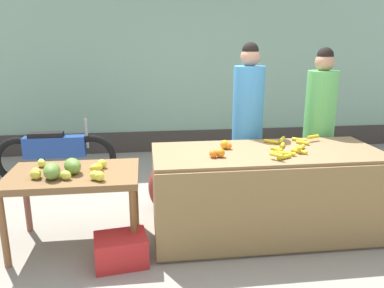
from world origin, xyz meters
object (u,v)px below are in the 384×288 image
at_px(vendor_woman_green_shirt, 319,128).
at_px(produce_crate, 121,250).
at_px(vendor_woman_blue_shirt, 247,127).
at_px(produce_sack, 163,186).
at_px(parked_motorcycle, 55,154).

xyz_separation_m(vendor_woman_green_shirt, produce_crate, (-2.21, -1.04, -0.78)).
distance_m(vendor_woman_blue_shirt, produce_sack, 1.17).
relative_size(vendor_woman_green_shirt, parked_motorcycle, 1.13).
height_order(produce_crate, produce_sack, produce_sack).
relative_size(vendor_woman_blue_shirt, produce_crate, 4.23).
bearing_deg(produce_crate, parked_motorcycle, 114.85).
bearing_deg(produce_sack, produce_crate, -110.80).
relative_size(parked_motorcycle, produce_sack, 2.96).
distance_m(vendor_woman_green_shirt, produce_crate, 2.56).
xyz_separation_m(vendor_woman_blue_shirt, produce_sack, (-0.97, 0.01, -0.67)).
height_order(vendor_woman_blue_shirt, vendor_woman_green_shirt, vendor_woman_blue_shirt).
bearing_deg(parked_motorcycle, vendor_woman_green_shirt, -18.40).
distance_m(vendor_woman_blue_shirt, vendor_woman_green_shirt, 0.83).
xyz_separation_m(vendor_woman_blue_shirt, produce_crate, (-1.38, -1.08, -0.81)).
bearing_deg(vendor_woman_green_shirt, produce_sack, 178.58).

